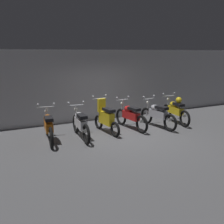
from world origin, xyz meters
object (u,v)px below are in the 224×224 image
object	(u,v)px
motorbike_slot_1	(80,124)
motorbike_slot_3	(131,116)
motorbike_slot_5	(175,110)
motorbike_slot_4	(157,114)
motorbike_slot_0	(49,126)
motorbike_slot_2	(106,118)

from	to	relation	value
motorbike_slot_1	motorbike_slot_3	world-z (taller)	same
motorbike_slot_5	motorbike_slot_1	bearing A→B (deg)	-177.56
motorbike_slot_3	motorbike_slot_4	size ratio (longest dim) A/B	1.00
motorbike_slot_0	motorbike_slot_2	size ratio (longest dim) A/B	1.16
motorbike_slot_4	motorbike_slot_0	bearing A→B (deg)	177.55
motorbike_slot_1	motorbike_slot_5	size ratio (longest dim) A/B	1.00
motorbike_slot_1	motorbike_slot_4	distance (m)	3.05
motorbike_slot_0	motorbike_slot_1	bearing A→B (deg)	-7.75
motorbike_slot_1	motorbike_slot_2	xyz separation A→B (m)	(1.01, 0.20, 0.04)
motorbike_slot_1	motorbike_slot_5	distance (m)	4.07
motorbike_slot_2	motorbike_slot_4	bearing A→B (deg)	-6.47
motorbike_slot_0	motorbike_slot_4	bearing A→B (deg)	-2.45
motorbike_slot_2	motorbike_slot_5	size ratio (longest dim) A/B	0.86
motorbike_slot_2	motorbike_slot_5	distance (m)	3.06
motorbike_slot_0	motorbike_slot_5	bearing A→B (deg)	0.39
motorbike_slot_0	motorbike_slot_3	world-z (taller)	same
motorbike_slot_1	motorbike_slot_4	world-z (taller)	same
motorbike_slot_3	motorbike_slot_5	bearing A→B (deg)	-1.64
motorbike_slot_5	motorbike_slot_0	bearing A→B (deg)	-179.61
motorbike_slot_4	motorbike_slot_5	distance (m)	1.04
motorbike_slot_3	motorbike_slot_5	xyz separation A→B (m)	(2.04, -0.06, 0.04)
motorbike_slot_2	motorbike_slot_4	distance (m)	2.05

